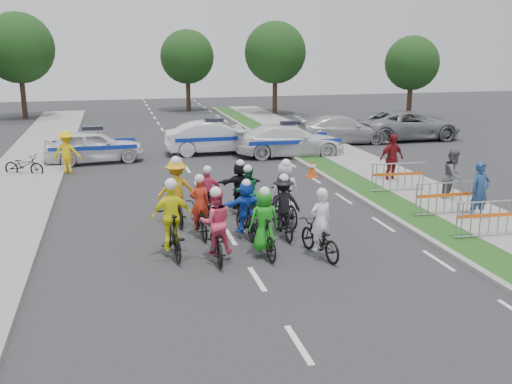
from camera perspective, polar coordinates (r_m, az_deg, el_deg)
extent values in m
plane|color=#28282B|center=(13.05, 0.10, -8.70)|extent=(90.00, 90.00, 0.00)
cube|color=gray|center=(19.15, 11.28, -1.14)|extent=(0.20, 60.00, 0.12)
cube|color=#1C4315|center=(19.46, 13.14, -1.01)|extent=(1.20, 60.00, 0.11)
cube|color=gray|center=(20.33, 17.67, -0.63)|extent=(2.40, 60.00, 0.13)
imported|color=black|center=(14.31, 6.35, -4.67)|extent=(0.94, 1.84, 0.92)
imported|color=white|center=(14.11, 6.47, -2.87)|extent=(0.62, 0.47, 1.54)
sphere|color=white|center=(13.87, 6.63, -0.12)|extent=(0.27, 0.27, 0.27)
imported|color=black|center=(14.24, 0.75, -4.43)|extent=(0.65, 1.76, 1.04)
imported|color=#1C9A1C|center=(14.06, 0.81, -2.80)|extent=(0.80, 0.57, 1.56)
sphere|color=white|center=(13.81, 0.87, 0.00)|extent=(0.27, 0.27, 0.27)
imported|color=black|center=(14.06, -4.04, -4.87)|extent=(0.72, 1.86, 0.97)
imported|color=#EA4167|center=(13.86, -4.04, -2.99)|extent=(0.81, 0.64, 1.61)
sphere|color=white|center=(13.60, -4.06, -0.03)|extent=(0.28, 0.28, 0.28)
imported|color=black|center=(14.39, -8.38, -4.14)|extent=(0.72, 1.96, 1.15)
imported|color=#FBFF1A|center=(14.20, -8.43, -2.41)|extent=(1.05, 0.52, 1.73)
sphere|color=white|center=(13.93, -8.53, 0.77)|extent=(0.30, 0.30, 0.30)
imported|color=black|center=(15.74, 2.66, -2.80)|extent=(0.62, 1.75, 0.92)
imported|color=black|center=(15.56, 2.73, -1.15)|extent=(0.99, 0.57, 1.53)
sphere|color=white|center=(15.34, 2.82, 1.35)|extent=(0.27, 0.27, 0.27)
imported|color=black|center=(15.63, -1.04, -2.85)|extent=(0.62, 1.62, 0.95)
imported|color=blue|center=(15.47, -1.00, -1.43)|extent=(1.36, 0.57, 1.43)
sphere|color=white|center=(15.25, -0.97, 0.86)|extent=(0.25, 0.25, 0.25)
imported|color=black|center=(15.85, -5.65, -2.75)|extent=(0.69, 1.76, 0.91)
imported|color=red|center=(15.67, -5.66, -1.12)|extent=(0.57, 0.39, 1.51)
sphere|color=white|center=(15.45, -5.70, 1.32)|extent=(0.26, 0.26, 0.26)
imported|color=black|center=(16.77, 2.87, -1.34)|extent=(0.72, 1.92, 1.13)
imported|color=silver|center=(16.60, 2.94, 0.15)|extent=(0.88, 0.62, 1.69)
sphere|color=white|center=(16.37, 3.02, 2.82)|extent=(0.29, 0.29, 0.29)
imported|color=black|center=(17.14, -0.90, -1.38)|extent=(0.84, 1.76, 0.89)
imported|color=#15783E|center=(16.96, -0.87, 0.12)|extent=(0.80, 0.67, 1.48)
sphere|color=white|center=(16.76, -0.84, 2.33)|extent=(0.26, 0.26, 0.26)
imported|color=black|center=(17.13, -4.87, -1.29)|extent=(0.51, 1.64, 0.98)
imported|color=#E94072|center=(16.97, -4.87, 0.05)|extent=(0.87, 0.38, 1.47)
sphere|color=white|center=(16.76, -4.89, 2.23)|extent=(0.25, 0.25, 0.25)
imported|color=black|center=(17.08, -7.90, -1.31)|extent=(0.74, 2.00, 1.04)
imported|color=gold|center=(16.90, -7.95, 0.36)|extent=(1.13, 0.67, 1.73)
sphere|color=white|center=(16.67, -8.03, 3.07)|extent=(0.30, 0.30, 0.30)
imported|color=black|center=(17.85, -1.64, -0.57)|extent=(0.57, 1.67, 0.99)
imported|color=black|center=(17.69, -1.61, 0.73)|extent=(1.40, 0.53, 1.48)
sphere|color=white|center=(17.50, -1.59, 2.85)|extent=(0.26, 0.26, 0.26)
imported|color=white|center=(26.53, -15.91, 4.43)|extent=(4.49, 2.22, 1.47)
imported|color=white|center=(27.76, -4.19, 5.45)|extent=(4.70, 1.69, 1.54)
imported|color=white|center=(27.05, 3.40, 5.17)|extent=(5.35, 2.65, 1.50)
imported|color=#B1B1B6|center=(30.97, 8.67, 6.20)|extent=(5.21, 2.55, 1.46)
imported|color=gray|center=(32.85, 14.99, 6.47)|extent=(5.77, 2.68, 1.60)
imported|color=navy|center=(18.24, 21.47, 0.06)|extent=(0.69, 0.49, 1.80)
imported|color=#57575C|center=(20.17, 19.11, 1.56)|extent=(1.10, 1.06, 1.79)
imported|color=maroon|center=(22.28, 13.41, 3.27)|extent=(1.18, 0.72, 1.88)
imported|color=yellow|center=(24.63, -18.38, 3.82)|extent=(1.26, 0.91, 1.75)
cube|color=#F24C0C|center=(22.91, 5.62, 1.54)|extent=(0.40, 0.40, 0.03)
cone|color=#F24C0C|center=(22.84, 5.64, 2.36)|extent=(0.36, 0.36, 0.70)
cylinder|color=silver|center=(22.82, 5.65, 2.60)|extent=(0.29, 0.29, 0.08)
cube|color=#F24C0C|center=(26.87, 7.60, 3.42)|extent=(0.40, 0.40, 0.03)
cone|color=#F24C0C|center=(26.81, 7.63, 4.12)|extent=(0.36, 0.36, 0.70)
cylinder|color=silver|center=(26.79, 7.63, 4.33)|extent=(0.29, 0.29, 0.08)
imported|color=black|center=(24.73, -22.19, 2.50)|extent=(1.77, 1.21, 0.88)
cylinder|color=#382619|center=(43.44, 1.90, 9.91)|extent=(0.36, 0.36, 3.25)
sphere|color=#133D17|center=(43.30, 1.93, 13.77)|extent=(4.55, 4.55, 4.55)
cylinder|color=#382619|center=(43.22, 15.10, 9.07)|extent=(0.36, 0.36, 2.75)
sphere|color=#133D17|center=(43.08, 15.33, 12.34)|extent=(3.85, 3.85, 3.85)
cylinder|color=#382619|center=(44.17, -22.27, 9.09)|extent=(0.36, 0.36, 3.50)
sphere|color=#133D17|center=(44.03, -22.67, 13.16)|extent=(4.90, 4.90, 4.90)
cylinder|color=#382619|center=(46.15, -6.79, 9.93)|extent=(0.36, 0.36, 3.00)
sphere|color=#133D17|center=(46.01, -6.90, 13.29)|extent=(4.20, 4.20, 4.20)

